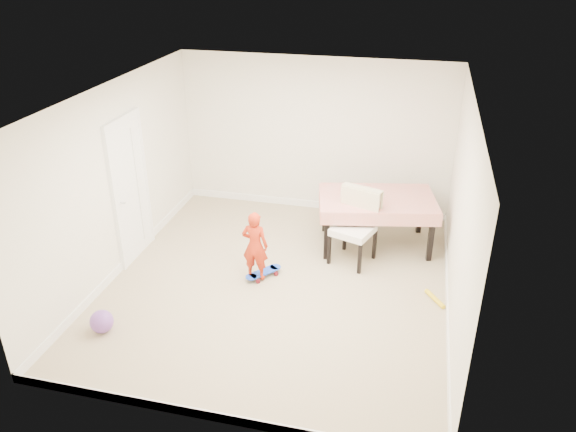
% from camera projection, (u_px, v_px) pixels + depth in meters
% --- Properties ---
extents(ground, '(5.00, 5.00, 0.00)m').
position_uv_depth(ground, '(277.00, 284.00, 7.66)').
color(ground, tan).
rests_on(ground, ground).
extents(ceiling, '(4.50, 5.00, 0.04)m').
position_uv_depth(ceiling, '(276.00, 97.00, 6.51)').
color(ceiling, white).
rests_on(ceiling, wall_back).
extents(wall_back, '(4.50, 0.04, 2.60)m').
position_uv_depth(wall_back, '(315.00, 136.00, 9.24)').
color(wall_back, white).
rests_on(wall_back, ground).
extents(wall_front, '(4.50, 0.04, 2.60)m').
position_uv_depth(wall_front, '(205.00, 312.00, 4.92)').
color(wall_front, white).
rests_on(wall_front, ground).
extents(wall_left, '(0.04, 5.00, 2.60)m').
position_uv_depth(wall_left, '(117.00, 181.00, 7.55)').
color(wall_left, white).
rests_on(wall_left, ground).
extents(wall_right, '(0.04, 5.00, 2.60)m').
position_uv_depth(wall_right, '(459.00, 216.00, 6.61)').
color(wall_right, white).
rests_on(wall_right, ground).
extents(door, '(0.11, 0.94, 2.11)m').
position_uv_depth(door, '(130.00, 191.00, 7.93)').
color(door, white).
rests_on(door, ground).
extents(baseboard_back, '(4.50, 0.02, 0.12)m').
position_uv_depth(baseboard_back, '(313.00, 204.00, 9.80)').
color(baseboard_back, white).
rests_on(baseboard_back, ground).
extents(baseboard_front, '(4.50, 0.02, 0.12)m').
position_uv_depth(baseboard_front, '(213.00, 416.00, 5.47)').
color(baseboard_front, white).
rests_on(baseboard_front, ground).
extents(baseboard_left, '(0.02, 5.00, 0.12)m').
position_uv_depth(baseboard_left, '(128.00, 260.00, 8.11)').
color(baseboard_left, white).
rests_on(baseboard_left, ground).
extents(baseboard_right, '(0.02, 5.00, 0.12)m').
position_uv_depth(baseboard_right, '(447.00, 303.00, 7.16)').
color(baseboard_right, white).
rests_on(baseboard_right, ground).
extents(dining_table, '(1.88, 1.39, 0.80)m').
position_uv_depth(dining_table, '(376.00, 221.00, 8.46)').
color(dining_table, red).
rests_on(dining_table, ground).
extents(dining_chair, '(0.78, 0.83, 1.09)m').
position_uv_depth(dining_chair, '(353.00, 228.00, 7.96)').
color(dining_chair, beige).
rests_on(dining_chair, ground).
extents(skateboard, '(0.52, 0.57, 0.09)m').
position_uv_depth(skateboard, '(263.00, 274.00, 7.80)').
color(skateboard, blue).
rests_on(skateboard, ground).
extents(child, '(0.37, 0.25, 0.99)m').
position_uv_depth(child, '(255.00, 248.00, 7.55)').
color(child, red).
rests_on(child, ground).
extents(balloon, '(0.28, 0.28, 0.28)m').
position_uv_depth(balloon, '(102.00, 321.00, 6.68)').
color(balloon, purple).
rests_on(balloon, ground).
extents(foam_toy, '(0.27, 0.37, 0.06)m').
position_uv_depth(foam_toy, '(435.00, 299.00, 7.29)').
color(foam_toy, yellow).
rests_on(foam_toy, ground).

